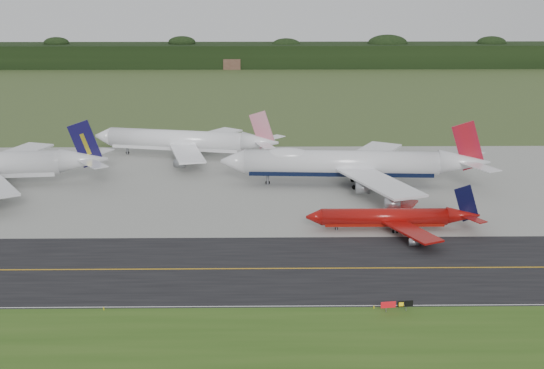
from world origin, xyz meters
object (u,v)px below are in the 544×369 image
Objects in this scene: jet_star_tail at (186,141)px; taxiway_sign at (397,304)px; jet_ba_747 at (351,163)px; jet_red_737 at (394,217)px.

jet_star_tail is 107.97m from taxiway_sign.
jet_ba_747 is at bearing -33.99° from jet_star_tail.
jet_ba_747 is 1.85× the size of jet_red_737.
jet_star_tail is at bearing 146.01° from jet_ba_747.
jet_ba_747 reaches higher than jet_red_737.
jet_red_737 is at bearing -51.88° from jet_star_tail.
jet_red_737 is 6.87× the size of taxiway_sign.
jet_star_tail is at bearing 113.09° from taxiway_sign.
jet_red_737 is 38.34m from taxiway_sign.
jet_ba_747 reaches higher than taxiway_sign.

